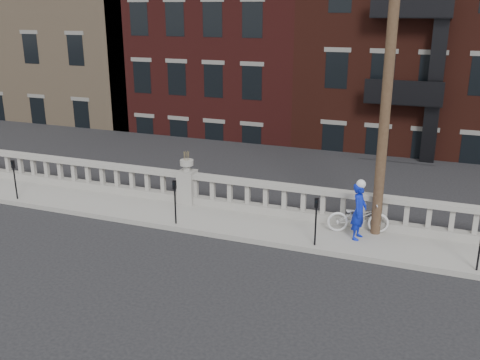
{
  "coord_description": "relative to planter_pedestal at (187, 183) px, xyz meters",
  "views": [
    {
      "loc": [
        7.68,
        -11.09,
        6.35
      ],
      "look_at": [
        2.16,
        3.2,
        1.41
      ],
      "focal_mm": 40.0,
      "sensor_mm": 36.0,
      "label": 1
    }
  ],
  "objects": [
    {
      "name": "balustrade",
      "position": [
        0.0,
        0.0,
        -0.19
      ],
      "size": [
        28.0,
        0.34,
        1.03
      ],
      "color": "#98968D",
      "rests_on": "sidewalk"
    },
    {
      "name": "parking_meter_b",
      "position": [
        0.49,
        -1.8,
        0.17
      ],
      "size": [
        0.1,
        0.09,
        1.36
      ],
      "color": "black",
      "rests_on": "sidewalk"
    },
    {
      "name": "cyclist",
      "position": [
        5.78,
        -0.92,
        0.13
      ],
      "size": [
        0.47,
        0.65,
        1.63
      ],
      "primitive_type": "imported",
      "rotation": [
        0.0,
        0.0,
        1.42
      ],
      "color": "#0C1FB5",
      "rests_on": "sidewalk"
    },
    {
      "name": "planter_pedestal",
      "position": [
        0.0,
        0.0,
        0.0
      ],
      "size": [
        0.55,
        0.55,
        1.76
      ],
      "color": "#98968D",
      "rests_on": "sidewalk"
    },
    {
      "name": "sidewalk",
      "position": [
        0.0,
        -0.95,
        -0.76
      ],
      "size": [
        32.0,
        2.2,
        0.15
      ],
      "primitive_type": "cube",
      "color": "#98968D",
      "rests_on": "ground"
    },
    {
      "name": "parking_meter_a",
      "position": [
        -5.57,
        -1.8,
        0.17
      ],
      "size": [
        0.1,
        0.09,
        1.36
      ],
      "color": "black",
      "rests_on": "sidewalk"
    },
    {
      "name": "ground",
      "position": [
        0.0,
        -3.95,
        -0.83
      ],
      "size": [
        120.0,
        120.0,
        0.0
      ],
      "primitive_type": "plane",
      "color": "black",
      "rests_on": "ground"
    },
    {
      "name": "bicycle",
      "position": [
        5.7,
        -0.46,
        -0.22
      ],
      "size": [
        1.86,
        1.08,
        0.92
      ],
      "primitive_type": "imported",
      "rotation": [
        0.0,
        0.0,
        1.85
      ],
      "color": "silver",
      "rests_on": "sidewalk"
    },
    {
      "name": "lower_level",
      "position": [
        0.56,
        19.09,
        1.8
      ],
      "size": [
        80.0,
        44.0,
        20.8
      ],
      "color": "#605E59",
      "rests_on": "ground"
    },
    {
      "name": "utility_pole",
      "position": [
        6.2,
        -0.35,
        4.41
      ],
      "size": [
        1.6,
        0.28,
        10.0
      ],
      "color": "#422D1E",
      "rests_on": "sidewalk"
    },
    {
      "name": "parking_meter_c",
      "position": [
        4.77,
        -1.8,
        0.17
      ],
      "size": [
        0.1,
        0.09,
        1.36
      ],
      "color": "black",
      "rests_on": "sidewalk"
    }
  ]
}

